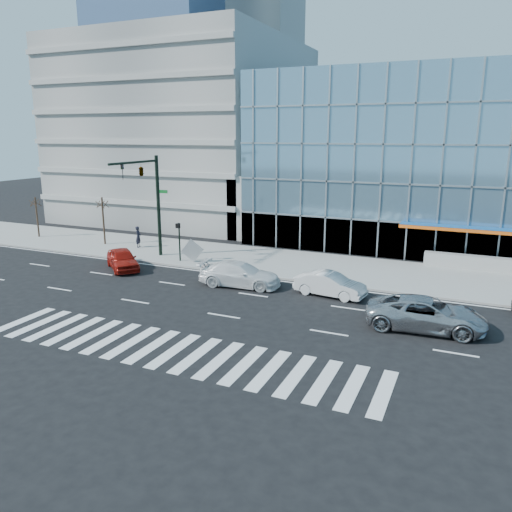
% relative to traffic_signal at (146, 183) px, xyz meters
% --- Properties ---
extents(ground, '(160.00, 160.00, 0.00)m').
position_rel_traffic_signal_xyz_m(ground, '(11.00, -4.57, -6.16)').
color(ground, black).
rests_on(ground, ground).
extents(sidewalk, '(120.00, 8.00, 0.15)m').
position_rel_traffic_signal_xyz_m(sidewalk, '(11.00, 3.43, -6.09)').
color(sidewalk, gray).
rests_on(sidewalk, ground).
extents(theatre_building, '(42.00, 26.00, 15.00)m').
position_rel_traffic_signal_xyz_m(theatre_building, '(25.00, 21.43, 1.34)').
color(theatre_building, '#6893AE').
rests_on(theatre_building, ground).
extents(parking_garage, '(24.00, 24.00, 20.00)m').
position_rel_traffic_signal_xyz_m(parking_garage, '(-9.00, 21.43, 3.84)').
color(parking_garage, gray).
rests_on(parking_garage, ground).
extents(ramp_block, '(6.00, 8.00, 6.00)m').
position_rel_traffic_signal_xyz_m(ramp_block, '(5.00, 13.43, -3.16)').
color(ramp_block, gray).
rests_on(ramp_block, ground).
extents(tower_far_mid, '(13.00, 13.00, 60.00)m').
position_rel_traffic_signal_xyz_m(tower_far_mid, '(-47.00, 59.43, 23.84)').
color(tower_far_mid, slate).
rests_on(tower_far_mid, ground).
extents(tower_backdrop, '(14.00, 14.00, 48.00)m').
position_rel_traffic_signal_xyz_m(tower_backdrop, '(-19.00, 65.43, 17.84)').
color(tower_backdrop, gray).
rests_on(tower_backdrop, ground).
extents(traffic_signal, '(1.14, 5.74, 8.00)m').
position_rel_traffic_signal_xyz_m(traffic_signal, '(0.00, 0.00, 0.00)').
color(traffic_signal, black).
rests_on(traffic_signal, sidewalk).
extents(ped_signal_post, '(0.30, 0.33, 3.00)m').
position_rel_traffic_signal_xyz_m(ped_signal_post, '(2.50, 0.37, -4.02)').
color(ped_signal_post, black).
rests_on(ped_signal_post, sidewalk).
extents(street_tree_near, '(1.10, 1.10, 4.23)m').
position_rel_traffic_signal_xyz_m(street_tree_near, '(-7.00, 2.93, -2.39)').
color(street_tree_near, '#332319').
rests_on(street_tree_near, sidewalk).
extents(street_tree_far, '(1.10, 1.10, 3.87)m').
position_rel_traffic_signal_xyz_m(street_tree_far, '(-15.00, 2.93, -2.72)').
color(street_tree_far, '#332319').
rests_on(street_tree_far, sidewalk).
extents(silver_suv, '(6.17, 3.16, 1.67)m').
position_rel_traffic_signal_xyz_m(silver_suv, '(21.40, -6.07, -5.33)').
color(silver_suv, '#B1B2B6').
rests_on(silver_suv, ground).
extents(white_suv, '(5.63, 2.76, 1.58)m').
position_rel_traffic_signal_xyz_m(white_suv, '(9.40, -3.17, -5.38)').
color(white_suv, white).
rests_on(white_suv, ground).
extents(white_sedan, '(4.60, 2.13, 1.46)m').
position_rel_traffic_signal_xyz_m(white_sedan, '(15.40, -2.77, -5.43)').
color(white_sedan, silver).
rests_on(white_sedan, ground).
extents(red_sedan, '(4.59, 4.29, 1.53)m').
position_rel_traffic_signal_xyz_m(red_sedan, '(-0.36, -2.92, -5.40)').
color(red_sedan, '#9A140B').
rests_on(red_sedan, ground).
extents(pedestrian, '(0.60, 0.76, 1.83)m').
position_rel_traffic_signal_xyz_m(pedestrian, '(-3.42, 3.09, -5.10)').
color(pedestrian, black).
rests_on(pedestrian, sidewalk).
extents(tilted_panel, '(1.79, 0.48, 1.82)m').
position_rel_traffic_signal_xyz_m(tilted_panel, '(3.58, 0.49, -5.10)').
color(tilted_panel, '#999999').
rests_on(tilted_panel, sidewalk).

